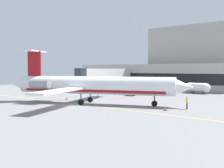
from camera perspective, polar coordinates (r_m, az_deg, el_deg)
ground at (r=43.89m, az=-8.54°, el=-4.50°), size 120.00×120.00×0.11m
terminal_building at (r=84.57m, az=14.12°, el=3.80°), size 62.04×13.80×18.34m
jet_bridge_west at (r=76.25m, az=-1.62°, el=2.28°), size 2.40×21.79×5.99m
regional_jet at (r=45.47m, az=-4.65°, el=-0.28°), size 31.37×25.40×9.00m
baggage_tug at (r=70.53m, az=-7.51°, el=-0.75°), size 4.28×2.34×2.23m
pushback_tractor at (r=60.20m, az=4.22°, el=-1.46°), size 2.84×3.43×2.07m
fuel_tank at (r=67.39m, az=17.34°, el=-0.71°), size 6.27×2.50×2.51m
marshaller at (r=40.52m, az=15.35°, el=-3.74°), size 0.40×0.80×1.93m
safety_cone_alpha at (r=51.82m, az=-9.42°, el=-3.01°), size 0.47×0.47×0.55m
safety_cone_bravo at (r=38.83m, az=11.04°, el=-5.07°), size 0.47×0.47×0.55m
safety_cone_charlie at (r=56.35m, az=-3.00°, el=-2.48°), size 0.47×0.47×0.55m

